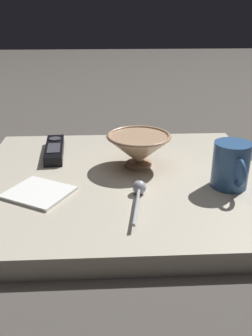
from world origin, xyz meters
name	(u,v)px	position (x,y,z in m)	size (l,w,h in m)	color
ground_plane	(121,192)	(0.00, 0.00, 0.00)	(6.00, 6.00, 0.00)	#47423D
table	(121,184)	(0.00, 0.00, 0.02)	(0.57, 0.63, 0.04)	#B7AD99
cereal_bowl	(139,149)	(-0.05, 0.04, 0.08)	(0.15, 0.15, 0.08)	tan
coffee_mug	(231,165)	(0.06, 0.22, 0.09)	(0.11, 0.07, 0.09)	#33598C
teaspoon	(139,190)	(0.10, 0.03, 0.05)	(0.15, 0.04, 0.03)	#A3A5B2
tv_remote_near	(55,150)	(-0.14, -0.16, 0.05)	(0.17, 0.06, 0.03)	black
folded_napkin	(39,193)	(0.07, -0.17, 0.04)	(0.15, 0.15, 0.01)	white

